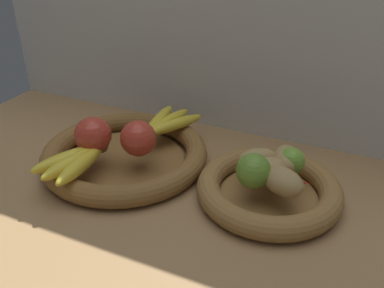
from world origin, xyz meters
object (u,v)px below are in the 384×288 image
fruit_bowl_left (125,154)px  lime_near (253,172)px  apple_red_front (93,135)px  banana_bunch_front (75,161)px  potato_oblong (257,159)px  potato_large (271,169)px  potato_small (283,180)px  potato_back (286,160)px  apple_red_right (138,138)px  chili_pepper (280,179)px  fruit_bowl_right (269,190)px  lime_far (291,161)px  banana_bunch_back (166,122)px

fruit_bowl_left → lime_near: bearing=-7.0°
apple_red_front → banana_bunch_front: bearing=-87.0°
banana_bunch_front → apple_red_front: bearing=93.0°
banana_bunch_front → potato_oblong: 36.40cm
potato_large → potato_small: bearing=-45.0°
banana_bunch_front → potato_back: 41.99cm
apple_red_right → chili_pepper: (29.97, 1.21, -2.76)cm
fruit_bowl_right → lime_far: (2.91, 3.75, 5.21)cm
potato_small → potato_large: potato_small is taller
banana_bunch_back → lime_far: size_ratio=3.14×
lime_near → potato_small: bearing=6.7°
banana_bunch_back → lime_far: (31.18, -7.59, 1.40)cm
fruit_bowl_left → banana_bunch_front: 13.12cm
apple_red_right → potato_back: 30.50cm
apple_red_right → lime_far: apple_red_right is taller
fruit_bowl_left → fruit_bowl_right: size_ratio=1.30×
fruit_bowl_left → lime_far: bearing=6.0°
chili_pepper → potato_back: bearing=82.2°
potato_oblong → lime_near: size_ratio=1.19×
banana_bunch_back → lime_far: 32.12cm
apple_red_front → potato_large: size_ratio=1.30×
banana_bunch_front → chili_pepper: (38.92, 11.02, -0.52)cm
fruit_bowl_left → lime_near: size_ratio=5.59×
potato_small → potato_oblong: 8.77cm
potato_back → lime_near: bearing=-119.0°
fruit_bowl_right → potato_back: bearing=65.6°
potato_large → chili_pepper: 2.56cm
fruit_bowl_left → fruit_bowl_right: (32.97, 0.00, 0.01)cm
apple_red_front → lime_far: 41.05cm
banana_bunch_back → apple_red_front: bearing=-118.7°
banana_bunch_front → potato_oblong: bearing=23.6°
fruit_bowl_right → banana_bunch_back: bearing=158.2°
apple_red_right → banana_bunch_front: size_ratio=0.45×
lime_far → potato_large: bearing=-127.9°
fruit_bowl_left → banana_bunch_front: (-3.86, -11.87, 4.04)cm
potato_small → potato_large: (-3.09, 3.09, -0.23)cm
banana_bunch_back → potato_small: bearing=-24.7°
fruit_bowl_left → apple_red_front: bearing=-130.3°
apple_red_right → banana_bunch_back: size_ratio=0.44×
apple_red_right → lime_near: size_ratio=1.15×
fruit_bowl_right → potato_large: size_ratio=4.69×
banana_bunch_back → lime_near: bearing=-30.3°
potato_small → potato_oblong: (-6.57, 5.80, -0.32)cm
fruit_bowl_right → banana_bunch_back: banana_bunch_back is taller
fruit_bowl_left → potato_back: (34.90, 4.25, 4.98)cm
fruit_bowl_right → chili_pepper: size_ratio=2.30×
potato_small → lime_far: size_ratio=1.49×
fruit_bowl_left → potato_back: bearing=6.9°
potato_small → potato_back: (-1.16, 7.34, 0.01)cm
potato_large → lime_near: 4.62cm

